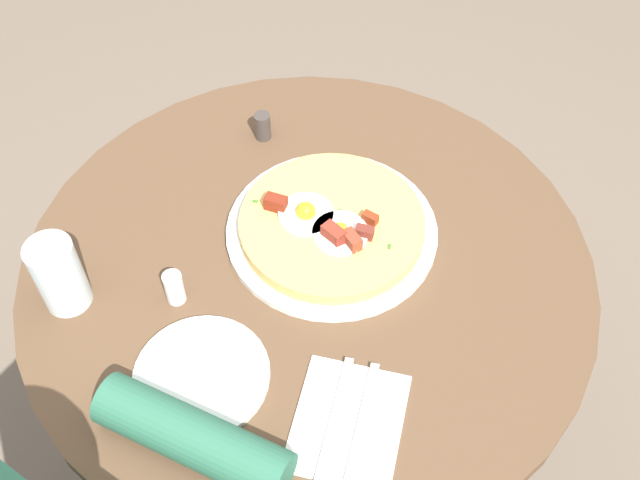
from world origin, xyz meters
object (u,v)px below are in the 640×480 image
object	(u,v)px
salt_shaker	(174,288)
water_glass	(59,275)
dining_table	(309,326)
knife	(362,424)
breakfast_pizza	(332,224)
pepper_shaker	(263,126)
pizza_plate	(332,231)
bread_plate	(202,375)
fork	(335,418)

from	to	relation	value
salt_shaker	water_glass	bearing A→B (deg)	33.62
dining_table	knife	world-z (taller)	knife
breakfast_pizza	pepper_shaker	size ratio (longest dim) A/B	5.81
dining_table	breakfast_pizza	size ratio (longest dim) A/B	3.04
pizza_plate	water_glass	size ratio (longest dim) A/B	2.72
dining_table	pepper_shaker	world-z (taller)	pepper_shaker
dining_table	pizza_plate	size ratio (longest dim) A/B	2.65
pizza_plate	salt_shaker	size ratio (longest dim) A/B	5.88
knife	water_glass	size ratio (longest dim) A/B	1.48
pizza_plate	knife	xyz separation A→B (m)	(-0.21, 0.25, 0.00)
bread_plate	pepper_shaker	bearing A→B (deg)	-64.13
salt_shaker	bread_plate	bearing A→B (deg)	144.26
dining_table	water_glass	world-z (taller)	water_glass
pepper_shaker	water_glass	bearing A→B (deg)	85.15
dining_table	breakfast_pizza	xyz separation A→B (m)	(-0.00, -0.07, 0.21)
bread_plate	pepper_shaker	world-z (taller)	pepper_shaker
dining_table	bread_plate	distance (m)	0.30
pizza_plate	water_glass	world-z (taller)	water_glass
fork	water_glass	world-z (taller)	water_glass
knife	salt_shaker	xyz separation A→B (m)	(0.33, -0.02, 0.02)
bread_plate	pizza_plate	bearing A→B (deg)	-92.22
knife	fork	bearing A→B (deg)	-90.00
pizza_plate	knife	world-z (taller)	pizza_plate
pepper_shaker	knife	bearing A→B (deg)	139.22
knife	pepper_shaker	distance (m)	0.56
water_glass	salt_shaker	size ratio (longest dim) A/B	2.16
dining_table	water_glass	bearing A→B (deg)	44.20
pizza_plate	water_glass	xyz separation A→B (m)	(0.26, 0.32, 0.05)
water_glass	pepper_shaker	world-z (taller)	water_glass
dining_table	fork	size ratio (longest dim) A/B	4.85
bread_plate	fork	distance (m)	0.19
knife	breakfast_pizza	bearing A→B (deg)	-159.63
dining_table	knife	distance (m)	0.33
bread_plate	salt_shaker	distance (m)	0.14
water_glass	breakfast_pizza	bearing A→B (deg)	-129.11
knife	pepper_shaker	size ratio (longest dim) A/B	3.64
bread_plate	fork	size ratio (longest dim) A/B	1.04
water_glass	pepper_shaker	distance (m)	0.44
dining_table	salt_shaker	distance (m)	0.29
dining_table	salt_shaker	bearing A→B (deg)	52.44
knife	pepper_shaker	bearing A→B (deg)	-150.31
salt_shaker	breakfast_pizza	bearing A→B (deg)	-118.66
bread_plate	dining_table	bearing A→B (deg)	-92.64
breakfast_pizza	fork	size ratio (longest dim) A/B	1.60
dining_table	water_glass	size ratio (longest dim) A/B	7.19
salt_shaker	dining_table	bearing A→B (deg)	-127.56
salt_shaker	pepper_shaker	world-z (taller)	salt_shaker
pizza_plate	fork	world-z (taller)	pizza_plate
knife	salt_shaker	bearing A→B (deg)	-113.25
pizza_plate	dining_table	bearing A→B (deg)	89.27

